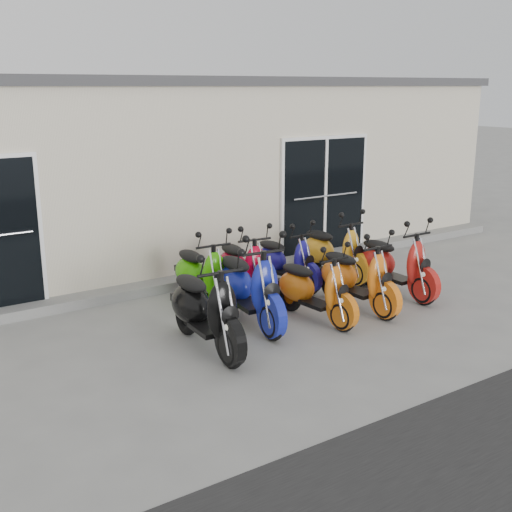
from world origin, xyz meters
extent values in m
plane|color=gray|center=(0.00, 0.00, 0.00)|extent=(80.00, 80.00, 0.00)
cube|color=beige|center=(0.00, 5.20, 1.60)|extent=(14.00, 6.00, 3.20)
cube|color=#3F3F42|center=(0.00, 5.20, 3.28)|extent=(14.20, 6.20, 0.16)
cube|color=gray|center=(0.00, 2.02, 0.07)|extent=(14.00, 0.40, 0.15)
cube|color=black|center=(-3.20, 2.17, 1.26)|extent=(1.07, 0.08, 2.22)
cube|color=black|center=(2.60, 2.17, 1.26)|extent=(2.02, 0.08, 2.22)
camera|label=1|loc=(-5.14, -7.06, 3.21)|focal=45.00mm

